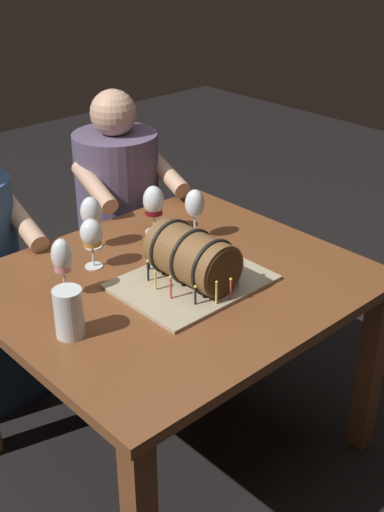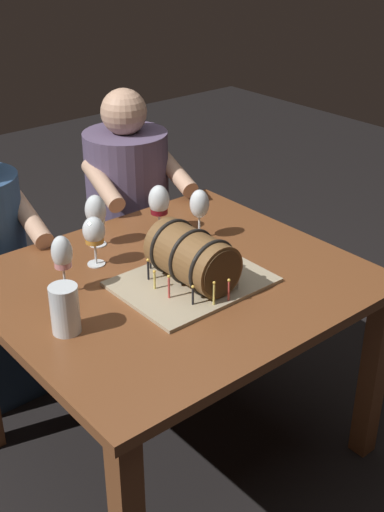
# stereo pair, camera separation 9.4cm
# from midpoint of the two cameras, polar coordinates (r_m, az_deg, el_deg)

# --- Properties ---
(ground_plane) EXTENTS (8.00, 8.00, 0.00)m
(ground_plane) POSITION_cam_midpoint_polar(r_m,az_deg,el_deg) (2.63, -0.25, -15.87)
(ground_plane) COLOR black
(dining_table) EXTENTS (1.17, 1.03, 0.73)m
(dining_table) POSITION_cam_midpoint_polar(r_m,az_deg,el_deg) (2.24, -0.29, -4.27)
(dining_table) COLOR brown
(dining_table) RESTS_ON ground
(barrel_cake) EXTENTS (0.47, 0.36, 0.19)m
(barrel_cake) POSITION_cam_midpoint_polar(r_m,az_deg,el_deg) (2.12, 1.27, -0.45)
(barrel_cake) COLOR tan
(barrel_cake) RESTS_ON dining_table
(wine_glass_amber) EXTENTS (0.08, 0.08, 0.18)m
(wine_glass_amber) POSITION_cam_midpoint_polar(r_m,az_deg,el_deg) (2.23, -7.15, 1.97)
(wine_glass_amber) COLOR white
(wine_glass_amber) RESTS_ON dining_table
(wine_glass_red) EXTENTS (0.08, 0.08, 0.18)m
(wine_glass_red) POSITION_cam_midpoint_polar(r_m,az_deg,el_deg) (2.45, -1.73, 4.59)
(wine_glass_red) COLOR white
(wine_glass_red) RESTS_ON dining_table
(wine_glass_empty) EXTENTS (0.07, 0.07, 0.19)m
(wine_glass_empty) POSITION_cam_midpoint_polar(r_m,az_deg,el_deg) (2.39, 1.77, 4.35)
(wine_glass_empty) COLOR white
(wine_glass_empty) RESTS_ON dining_table
(wine_glass_rose) EXTENTS (0.07, 0.07, 0.20)m
(wine_glass_rose) POSITION_cam_midpoint_polar(r_m,az_deg,el_deg) (2.07, -9.74, 0.06)
(wine_glass_rose) COLOR white
(wine_glass_rose) RESTS_ON dining_table
(wine_glass_white) EXTENTS (0.07, 0.07, 0.19)m
(wine_glass_white) POSITION_cam_midpoint_polar(r_m,az_deg,el_deg) (2.36, -7.08, 3.68)
(wine_glass_white) COLOR white
(wine_glass_white) RESTS_ON dining_table
(beer_pint) EXTENTS (0.08, 0.08, 0.15)m
(beer_pint) POSITION_cam_midpoint_polar(r_m,az_deg,el_deg) (1.91, -9.38, -4.63)
(beer_pint) COLOR white
(beer_pint) RESTS_ON dining_table
(person_seated_right) EXTENTS (0.46, 0.53, 1.16)m
(person_seated_right) POSITION_cam_midpoint_polar(r_m,az_deg,el_deg) (2.98, -4.44, 2.50)
(person_seated_right) COLOR #372D40
(person_seated_right) RESTS_ON ground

